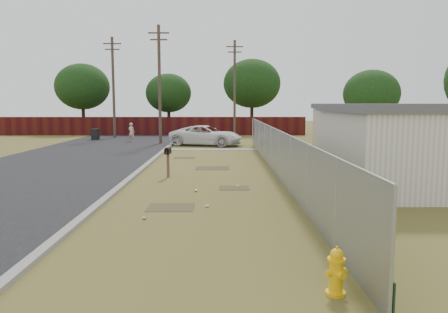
{
  "coord_description": "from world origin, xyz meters",
  "views": [
    {
      "loc": [
        0.72,
        -17.84,
        3.11
      ],
      "look_at": [
        0.83,
        -1.35,
        1.1
      ],
      "focal_mm": 35.0,
      "sensor_mm": 36.0,
      "label": 1
    }
  ],
  "objects_px": {
    "pickup_truck": "(206,135)",
    "trash_bin": "(95,134)",
    "fire_hydrant": "(336,272)",
    "mailbox": "(168,153)",
    "pedestrian": "(131,132)"
  },
  "relations": [
    {
      "from": "pickup_truck",
      "to": "trash_bin",
      "type": "distance_m",
      "value": 10.94
    },
    {
      "from": "pickup_truck",
      "to": "trash_bin",
      "type": "relative_size",
      "value": 5.7
    },
    {
      "from": "fire_hydrant",
      "to": "mailbox",
      "type": "bearing_deg",
      "value": 109.8
    },
    {
      "from": "pickup_truck",
      "to": "trash_bin",
      "type": "xyz_separation_m",
      "value": [
        -9.7,
        5.05,
        -0.26
      ]
    },
    {
      "from": "trash_bin",
      "to": "mailbox",
      "type": "bearing_deg",
      "value": -65.94
    },
    {
      "from": "pickup_truck",
      "to": "pedestrian",
      "type": "relative_size",
      "value": 3.48
    },
    {
      "from": "mailbox",
      "to": "trash_bin",
      "type": "height_order",
      "value": "mailbox"
    },
    {
      "from": "mailbox",
      "to": "pedestrian",
      "type": "relative_size",
      "value": 0.84
    },
    {
      "from": "pickup_truck",
      "to": "pedestrian",
      "type": "distance_m",
      "value": 7.12
    },
    {
      "from": "fire_hydrant",
      "to": "pickup_truck",
      "type": "height_order",
      "value": "pickup_truck"
    },
    {
      "from": "mailbox",
      "to": "pickup_truck",
      "type": "bearing_deg",
      "value": 85.37
    },
    {
      "from": "fire_hydrant",
      "to": "pedestrian",
      "type": "relative_size",
      "value": 0.53
    },
    {
      "from": "mailbox",
      "to": "trash_bin",
      "type": "relative_size",
      "value": 1.37
    },
    {
      "from": "fire_hydrant",
      "to": "pickup_truck",
      "type": "distance_m",
      "value": 25.72
    },
    {
      "from": "mailbox",
      "to": "pickup_truck",
      "type": "distance_m",
      "value": 14.16
    }
  ]
}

